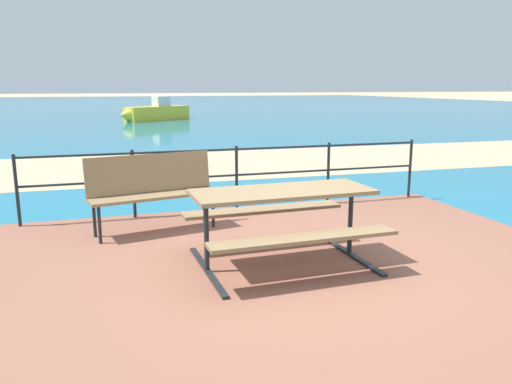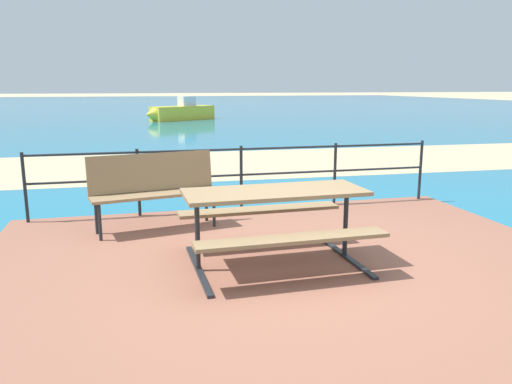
{
  "view_description": "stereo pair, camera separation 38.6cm",
  "coord_description": "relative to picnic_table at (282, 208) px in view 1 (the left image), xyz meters",
  "views": [
    {
      "loc": [
        -1.89,
        -4.52,
        1.87
      ],
      "look_at": [
        -0.05,
        1.35,
        0.56
      ],
      "focal_mm": 35.09,
      "sensor_mm": 36.0,
      "label": 1
    },
    {
      "loc": [
        -1.52,
        -4.62,
        1.87
      ],
      "look_at": [
        -0.05,
        1.35,
        0.56
      ],
      "focal_mm": 35.09,
      "sensor_mm": 36.0,
      "label": 2
    }
  ],
  "objects": [
    {
      "name": "ground_plane",
      "position": [
        0.16,
        -0.11,
        -0.65
      ],
      "size": [
        240.0,
        240.0,
        0.0
      ],
      "primitive_type": "plane",
      "color": "tan"
    },
    {
      "name": "patio_paving",
      "position": [
        0.16,
        -0.11,
        -0.62
      ],
      "size": [
        6.4,
        5.2,
        0.06
      ],
      "primitive_type": "cube",
      "color": "#935B47",
      "rests_on": "ground"
    },
    {
      "name": "sea_water",
      "position": [
        0.16,
        39.89,
        -0.64
      ],
      "size": [
        90.0,
        90.0,
        0.01
      ],
      "primitive_type": "cube",
      "color": "teal",
      "rests_on": "ground"
    },
    {
      "name": "beach_strip",
      "position": [
        0.16,
        7.11,
        -0.64
      ],
      "size": [
        54.08,
        5.68,
        0.01
      ],
      "primitive_type": "cube",
      "rotation": [
        0.0,
        0.0,
        -0.02
      ],
      "color": "tan",
      "rests_on": "ground"
    },
    {
      "name": "picnic_table",
      "position": [
        0.0,
        0.0,
        0.0
      ],
      "size": [
        1.86,
        1.44,
        0.78
      ],
      "rotation": [
        0.0,
        0.0,
        0.03
      ],
      "color": "#8C704C",
      "rests_on": "patio_paving"
    },
    {
      "name": "park_bench",
      "position": [
        -1.13,
        1.62,
        -0.01
      ],
      "size": [
        1.65,
        0.73,
        0.97
      ],
      "rotation": [
        0.0,
        0.0,
        0.2
      ],
      "color": "#8C704C",
      "rests_on": "patio_paving"
    },
    {
      "name": "railing_fence",
      "position": [
        0.16,
        2.33,
        0.02
      ],
      "size": [
        5.94,
        0.04,
        0.95
      ],
      "color": "#1E2328",
      "rests_on": "patio_paving"
    },
    {
      "name": "boat_mid",
      "position": [
        1.25,
        22.85,
        -0.21
      ],
      "size": [
        4.03,
        2.91,
        1.28
      ],
      "rotation": [
        0.0,
        0.0,
        3.7
      ],
      "color": "yellow",
      "rests_on": "sea_water"
    }
  ]
}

